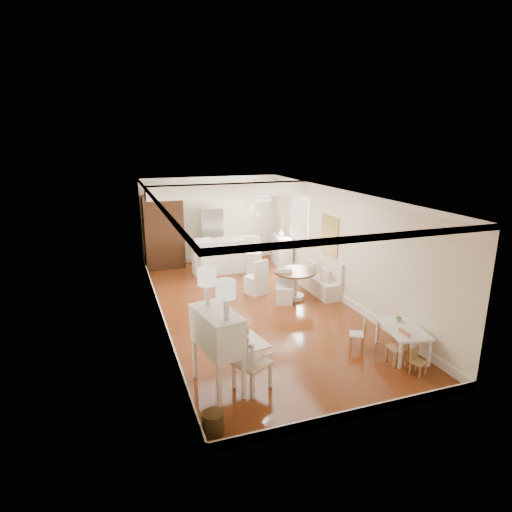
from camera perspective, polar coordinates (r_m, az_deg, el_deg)
room at (r=10.20m, az=-0.45°, el=4.02°), size 9.00×9.04×2.82m
secretary_bureau at (r=7.13m, az=-5.13°, el=-12.41°), size 1.26×1.28×1.37m
gustavian_armchair at (r=7.20m, az=-0.52°, el=-13.94°), size 0.74×0.74×0.95m
wicker_basket at (r=6.47m, az=-5.73°, el=-21.25°), size 0.36×0.36×0.31m
kids_table at (r=8.76m, az=18.91°, el=-10.65°), size 0.87×1.21×0.55m
kids_chair_a at (r=8.39m, az=18.30°, el=-11.48°), size 0.31×0.31×0.64m
kids_chair_b at (r=8.75m, az=13.36°, el=-10.06°), size 0.39×0.39×0.60m
kids_chair_c at (r=8.18m, az=20.88°, el=-13.03°), size 0.30×0.30×0.49m
banquette at (r=11.49m, az=8.54°, el=-2.51°), size 0.52×1.60×0.98m
dining_table at (r=11.02m, az=5.17°, el=-3.83°), size 1.40×1.40×0.75m
slip_chair_near at (r=10.68m, az=3.79°, el=-4.15°), size 0.53×0.54×0.85m
slip_chair_far at (r=11.28m, az=-0.04°, el=-2.76°), size 0.60×0.61×0.95m
breakfast_counter at (r=13.15m, az=-4.08°, el=0.05°), size 2.05×0.65×1.03m
bar_stool_left at (r=12.65m, az=-6.75°, el=-0.32°), size 0.54×0.54×1.17m
bar_stool_right at (r=12.75m, az=-0.37°, el=-0.13°), size 0.55×0.55×1.15m
pantry_cabinet at (r=13.72m, az=-12.20°, el=3.12°), size 1.20×0.60×2.30m
fridge at (r=14.09m, az=-4.45°, el=2.71°), size 0.75×0.65×1.80m
sideboard at (r=13.82m, az=3.47°, el=0.71°), size 0.59×1.07×0.98m
pencil_cup at (r=8.88m, az=18.52°, el=-8.00°), size 0.14×0.14×0.09m
branch_vase at (r=13.70m, az=3.35°, el=3.15°), size 0.22×0.22×0.21m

